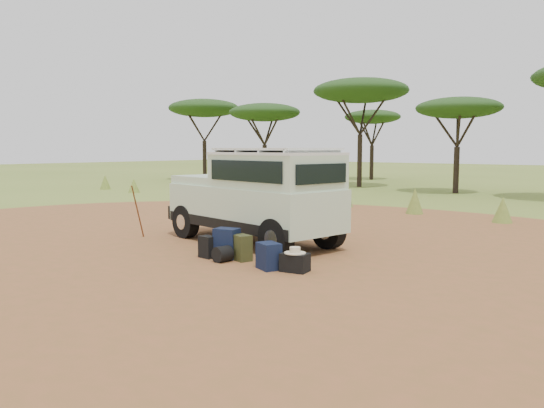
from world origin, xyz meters
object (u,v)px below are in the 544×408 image
Objects in this scene: backpack_navy at (227,243)px; backpack_black at (208,247)px; backpack_olive at (242,248)px; safari_vehicle at (257,198)px; walking_staff at (138,212)px; duffel_navy at (269,256)px; hard_case at (295,263)px.

backpack_black is at bearing -161.27° from backpack_navy.
backpack_navy reaches higher than backpack_olive.
walking_staff is (-2.79, -1.33, -0.42)m from safari_vehicle.
duffel_navy is at bearing -30.60° from walking_staff.
safari_vehicle is at bearing 1.74° from walking_staff.
duffel_navy reaches higher than hard_case.
duffel_navy is 0.52m from hard_case.
backpack_navy is 0.40m from backpack_olive.
backpack_black is 1.64m from duffel_navy.
safari_vehicle is at bearing 133.28° from hard_case.
walking_staff reaches higher than backpack_olive.
backpack_black is at bearing -72.76° from safari_vehicle.
backpack_olive is at bearing -49.37° from safari_vehicle.
walking_staff reaches higher than backpack_black.
duffel_navy is 1.03× the size of hard_case.
duffel_navy is at bearing -35.67° from safari_vehicle.
backpack_olive is at bearing -28.45° from walking_staff.
safari_vehicle is 2.09m from backpack_black.
backpack_black is at bearing 172.92° from hard_case.
backpack_olive is at bearing -172.53° from duffel_navy.
walking_staff is at bearing 164.60° from hard_case.
walking_staff is at bearing -163.79° from duffel_navy.
safari_vehicle is 9.25× the size of backpack_olive.
walking_staff is 3.14m from backpack_black.
duffel_navy is (1.91, -1.90, -0.84)m from safari_vehicle.
safari_vehicle is 2.82m from duffel_navy.
hard_case is at bearing 7.43° from backpack_black.
hard_case is (2.14, 0.14, -0.06)m from backpack_black.
backpack_olive is (3.80, -0.32, -0.41)m from walking_staff.
backpack_black is 0.91× the size of duffel_navy.
backpack_olive is (0.40, 0.02, -0.05)m from backpack_navy.
backpack_olive is (1.01, -1.64, -0.83)m from safari_vehicle.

